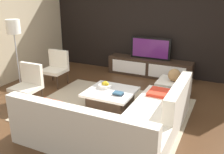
% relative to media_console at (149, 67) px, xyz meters
% --- Properties ---
extents(ground_plane, '(14.00, 14.00, 0.00)m').
position_rel_media_console_xyz_m(ground_plane, '(0.00, -2.40, -0.25)').
color(ground_plane, '#4C301C').
extents(feature_wall_back, '(6.40, 0.12, 2.80)m').
position_rel_media_console_xyz_m(feature_wall_back, '(0.00, 0.30, 1.15)').
color(feature_wall_back, black).
rests_on(feature_wall_back, ground).
extents(area_rug, '(3.12, 2.52, 0.01)m').
position_rel_media_console_xyz_m(area_rug, '(-0.10, -2.40, -0.24)').
color(area_rug, tan).
rests_on(area_rug, ground).
extents(media_console, '(2.35, 0.45, 0.50)m').
position_rel_media_console_xyz_m(media_console, '(0.00, 0.00, 0.00)').
color(media_console, '#332319').
rests_on(media_console, ground).
extents(television, '(1.12, 0.06, 0.60)m').
position_rel_media_console_xyz_m(television, '(0.00, 0.00, 0.55)').
color(television, black).
rests_on(television, media_console).
extents(sectional_couch, '(2.38, 2.39, 0.83)m').
position_rel_media_console_xyz_m(sectional_couch, '(0.52, -3.25, 0.03)').
color(sectional_couch, silver).
rests_on(sectional_couch, ground).
extents(coffee_table, '(0.96, 0.92, 0.38)m').
position_rel_media_console_xyz_m(coffee_table, '(-0.10, -2.30, -0.05)').
color(coffee_table, '#332319').
rests_on(coffee_table, ground).
extents(accent_chair_near, '(0.55, 0.51, 0.87)m').
position_rel_media_console_xyz_m(accent_chair_near, '(-1.76, -2.85, 0.24)').
color(accent_chair_near, '#332319').
rests_on(accent_chair_near, ground).
extents(floor_lamp, '(0.31, 0.31, 1.70)m').
position_rel_media_console_xyz_m(floor_lamp, '(-2.50, -2.37, 1.18)').
color(floor_lamp, '#A5A5AA').
rests_on(floor_lamp, ground).
extents(ottoman, '(0.70, 0.70, 0.40)m').
position_rel_media_console_xyz_m(ottoman, '(0.95, -1.22, -0.05)').
color(ottoman, silver).
rests_on(ottoman, ground).
extents(fruit_bowl, '(0.28, 0.28, 0.14)m').
position_rel_media_console_xyz_m(fruit_bowl, '(-0.28, -2.20, 0.18)').
color(fruit_bowl, silver).
rests_on(fruit_bowl, coffee_table).
extents(accent_chair_far, '(0.57, 0.52, 0.87)m').
position_rel_media_console_xyz_m(accent_chair_far, '(-1.98, -1.62, 0.24)').
color(accent_chair_far, '#332319').
rests_on(accent_chair_far, ground).
extents(decorative_ball, '(0.28, 0.28, 0.28)m').
position_rel_media_console_xyz_m(decorative_ball, '(0.95, -1.22, 0.29)').
color(decorative_ball, '#997247').
rests_on(decorative_ball, ottoman).
extents(book_stack, '(0.20, 0.15, 0.05)m').
position_rel_media_console_xyz_m(book_stack, '(0.12, -2.42, 0.16)').
color(book_stack, '#1E232D').
rests_on(book_stack, coffee_table).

